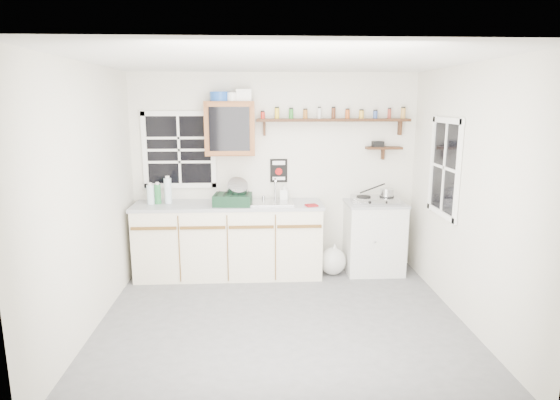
{
  "coord_description": "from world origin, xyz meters",
  "views": [
    {
      "loc": [
        -0.23,
        -4.33,
        2.14
      ],
      "look_at": [
        0.01,
        0.55,
        1.11
      ],
      "focal_mm": 30.0,
      "sensor_mm": 36.0,
      "label": 1
    }
  ],
  "objects": [
    {
      "name": "spice_shelf",
      "position": [
        0.73,
        1.51,
        1.93
      ],
      "size": [
        1.91,
        0.18,
        0.35
      ],
      "color": "black",
      "rests_on": "wall_back"
    },
    {
      "name": "upper_cabinet_clutter",
      "position": [
        -0.55,
        1.44,
        2.21
      ],
      "size": [
        0.5,
        0.24,
        0.14
      ],
      "color": "#1846A0",
      "rests_on": "upper_cabinet"
    },
    {
      "name": "saucepan",
      "position": [
        1.38,
        1.31,
        1.04
      ],
      "size": [
        0.39,
        0.26,
        0.17
      ],
      "rotation": [
        0.0,
        0.0,
        -0.59
      ],
      "color": "#ADADB1",
      "rests_on": "hotplate"
    },
    {
      "name": "secondary_shelf",
      "position": [
        1.36,
        1.52,
        1.58
      ],
      "size": [
        0.45,
        0.16,
        0.24
      ],
      "color": "black",
      "rests_on": "wall_back"
    },
    {
      "name": "window_back",
      "position": [
        -1.2,
        1.59,
        1.55
      ],
      "size": [
        0.93,
        0.03,
        0.98
      ],
      "color": "black",
      "rests_on": "wall_back"
    },
    {
      "name": "right_cabinet",
      "position": [
        1.25,
        1.32,
        0.46
      ],
      "size": [
        0.73,
        0.57,
        0.91
      ],
      "color": "silver",
      "rests_on": "floor"
    },
    {
      "name": "main_cabinet",
      "position": [
        -0.58,
        1.3,
        0.46
      ],
      "size": [
        2.31,
        0.63,
        0.92
      ],
      "color": "beige",
      "rests_on": "floor"
    },
    {
      "name": "sink",
      "position": [
        -0.05,
        1.3,
        0.93
      ],
      "size": [
        0.52,
        0.44,
        0.29
      ],
      "color": "#ADADB1",
      "rests_on": "main_cabinet"
    },
    {
      "name": "water_bottles",
      "position": [
        -1.41,
        1.33,
        1.06
      ],
      "size": [
        0.29,
        0.12,
        0.34
      ],
      "color": "silver",
      "rests_on": "main_cabinet"
    },
    {
      "name": "room",
      "position": [
        0.0,
        0.0,
        1.25
      ],
      "size": [
        3.64,
        3.24,
        2.54
      ],
      "color": "#565659",
      "rests_on": "ground"
    },
    {
      "name": "rag",
      "position": [
        0.42,
        1.1,
        0.93
      ],
      "size": [
        0.16,
        0.15,
        0.02
      ],
      "primitive_type": "cube",
      "rotation": [
        0.0,
        0.0,
        0.28
      ],
      "color": "maroon",
      "rests_on": "main_cabinet"
    },
    {
      "name": "hotplate",
      "position": [
        1.24,
        1.31,
        0.95
      ],
      "size": [
        0.61,
        0.36,
        0.08
      ],
      "rotation": [
        0.0,
        0.0,
        -0.08
      ],
      "color": "#ADADB1",
      "rests_on": "right_cabinet"
    },
    {
      "name": "trash_bag",
      "position": [
        0.71,
        1.23,
        0.18
      ],
      "size": [
        0.38,
        0.34,
        0.43
      ],
      "color": "beige",
      "rests_on": "floor"
    },
    {
      "name": "soap_bottle",
      "position": [
        0.11,
        1.44,
        1.03
      ],
      "size": [
        0.11,
        0.12,
        0.21
      ],
      "primitive_type": "imported",
      "rotation": [
        0.0,
        0.0,
        -0.19
      ],
      "color": "white",
      "rests_on": "main_cabinet"
    },
    {
      "name": "window_right",
      "position": [
        1.79,
        0.55,
        1.45
      ],
      "size": [
        0.03,
        0.78,
        1.08
      ],
      "color": "black",
      "rests_on": "wall_back"
    },
    {
      "name": "upper_cabinet",
      "position": [
        -0.55,
        1.44,
        1.82
      ],
      "size": [
        0.6,
        0.32,
        0.65
      ],
      "color": "brown",
      "rests_on": "wall_back"
    },
    {
      "name": "warning_sign",
      "position": [
        0.05,
        1.59,
        1.28
      ],
      "size": [
        0.22,
        0.02,
        0.3
      ],
      "color": "black",
      "rests_on": "wall_back"
    },
    {
      "name": "dish_rack",
      "position": [
        -0.51,
        1.21,
        1.03
      ],
      "size": [
        0.47,
        0.37,
        0.34
      ],
      "rotation": [
        0.0,
        0.0,
        -0.08
      ],
      "color": "black",
      "rests_on": "main_cabinet"
    }
  ]
}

